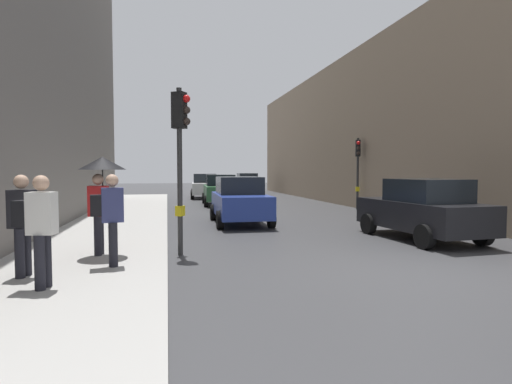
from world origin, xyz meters
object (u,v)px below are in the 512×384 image
object	(u,v)px
car_green_estate	(220,190)
pedestrian_with_black_backpack	(39,225)
traffic_light_near_right	(180,141)
pedestrian_in_dark_coat	(22,221)
pedestrian_with_umbrella	(101,178)
traffic_light_mid_street	(358,160)
pedestrian_with_grey_backpack	(110,214)
car_dark_suv	(422,209)
car_blue_van	(240,200)
car_silver_hatchback	(247,183)
car_white_compact	(205,186)

from	to	relation	value
car_green_estate	pedestrian_with_black_backpack	distance (m)	18.00
traffic_light_near_right	pedestrian_in_dark_coat	world-z (taller)	traffic_light_near_right
pedestrian_with_umbrella	traffic_light_mid_street	bearing A→B (deg)	43.32
pedestrian_with_grey_backpack	pedestrian_in_dark_coat	distance (m)	1.48
traffic_light_mid_street	pedestrian_in_dark_coat	xyz separation A→B (m)	(-12.00, -12.05, -1.39)
traffic_light_near_right	pedestrian_with_umbrella	size ratio (longest dim) A/B	1.83
car_dark_suv	car_blue_van	bearing A→B (deg)	133.48
car_green_estate	pedestrian_in_dark_coat	size ratio (longest dim) A/B	2.42
traffic_light_near_right	car_silver_hatchback	xyz separation A→B (m)	(6.64, 26.80, -1.82)
car_white_compact	pedestrian_with_umbrella	size ratio (longest dim) A/B	2.01
traffic_light_near_right	pedestrian_with_umbrella	world-z (taller)	traffic_light_near_right
traffic_light_near_right	pedestrian_in_dark_coat	size ratio (longest dim) A/B	2.22
car_white_compact	pedestrian_with_umbrella	xyz separation A→B (m)	(-4.07, -20.91, 0.96)
car_white_compact	pedestrian_with_grey_backpack	distance (m)	22.40
traffic_light_mid_street	car_silver_hatchback	world-z (taller)	traffic_light_mid_street
traffic_light_mid_street	pedestrian_with_black_backpack	distance (m)	17.33
car_white_compact	car_silver_hatchback	distance (m)	7.61
car_dark_suv	car_green_estate	world-z (taller)	same
car_green_estate	car_blue_van	bearing A→B (deg)	-92.32
car_silver_hatchback	car_blue_van	bearing A→B (deg)	-101.39
car_blue_van	car_dark_suv	bearing A→B (deg)	-46.52
car_white_compact	traffic_light_mid_street	bearing A→B (deg)	-57.00
car_blue_van	pedestrian_with_umbrella	bearing A→B (deg)	-124.38
car_silver_hatchback	pedestrian_with_black_backpack	distance (m)	31.08
pedestrian_in_dark_coat	car_silver_hatchback	bearing A→B (deg)	71.98
traffic_light_near_right	car_green_estate	xyz separation A→B (m)	(2.72, 14.32, -1.82)
traffic_light_mid_street	pedestrian_in_dark_coat	bearing A→B (deg)	-134.89
car_white_compact	pedestrian_with_black_backpack	bearing A→B (deg)	-101.14
traffic_light_near_right	car_silver_hatchback	size ratio (longest dim) A/B	0.92
traffic_light_mid_street	car_green_estate	size ratio (longest dim) A/B	0.85
traffic_light_near_right	car_silver_hatchback	bearing A→B (deg)	76.08
car_blue_van	car_dark_suv	xyz separation A→B (m)	(4.52, -4.76, 0.00)
car_blue_van	traffic_light_mid_street	bearing A→B (deg)	32.43
traffic_light_mid_street	car_silver_hatchback	distance (m)	17.16
car_dark_suv	pedestrian_with_umbrella	world-z (taller)	pedestrian_with_umbrella
car_blue_van	car_white_compact	bearing A→B (deg)	90.02
car_silver_hatchback	pedestrian_with_umbrella	bearing A→B (deg)	-107.08
car_blue_van	pedestrian_with_black_backpack	distance (m)	9.71
car_silver_hatchback	pedestrian_with_umbrella	size ratio (longest dim) A/B	1.99
pedestrian_with_umbrella	pedestrian_in_dark_coat	size ratio (longest dim) A/B	1.21
traffic_light_near_right	pedestrian_with_grey_backpack	bearing A→B (deg)	-131.38
car_blue_van	pedestrian_in_dark_coat	xyz separation A→B (m)	(-5.13, -7.68, 0.25)
car_blue_van	car_dark_suv	distance (m)	6.57
traffic_light_mid_street	car_dark_suv	distance (m)	9.57
pedestrian_with_grey_backpack	pedestrian_with_black_backpack	distance (m)	1.65
traffic_light_near_right	car_green_estate	bearing A→B (deg)	79.24
traffic_light_mid_street	car_green_estate	bearing A→B (deg)	145.98
pedestrian_with_umbrella	pedestrian_with_black_backpack	xyz separation A→B (m)	(-0.55, -2.57, -0.68)
traffic_light_near_right	car_dark_suv	bearing A→B (deg)	6.59
pedestrian_in_dark_coat	pedestrian_with_umbrella	bearing A→B (deg)	58.53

